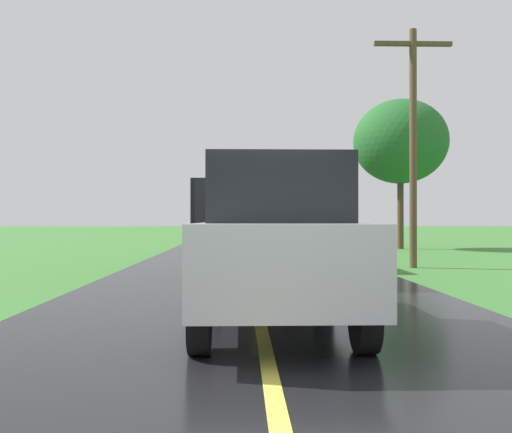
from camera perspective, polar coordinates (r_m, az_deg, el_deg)
banana_truck_near at (r=13.37m, az=-0.57°, el=0.28°), size 2.38×5.82×2.80m
banana_truck_far at (r=25.27m, az=-0.67°, el=0.02°), size 2.38×5.81×2.80m
utility_pole_roadside at (r=15.65m, az=16.23°, el=8.02°), size 2.16×0.20×6.58m
roadside_tree_near_left at (r=25.45m, az=14.98°, el=7.61°), size 4.21×4.21×6.73m
following_car at (r=6.27m, az=1.96°, el=-2.72°), size 1.74×4.10×1.92m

